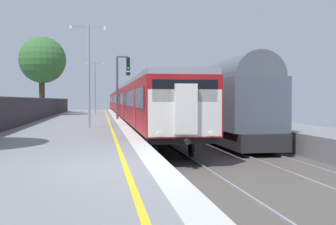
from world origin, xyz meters
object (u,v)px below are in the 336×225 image
(freight_train_adjacent_track, at_px, (182,99))
(background_tree_left, at_px, (41,59))
(platform_lamp_far, at_px, (95,83))
(background_tree_right, at_px, (44,61))
(signal_gantry, at_px, (121,80))
(platform_lamp_mid, at_px, (89,67))
(commuter_train_at_platform, at_px, (129,102))

(freight_train_adjacent_track, xyz_separation_m, background_tree_left, (-13.67, 13.35, 4.61))
(platform_lamp_far, distance_m, background_tree_right, 6.83)
(signal_gantry, bearing_deg, background_tree_left, 116.21)
(signal_gantry, height_order, background_tree_right, background_tree_right)
(signal_gantry, relative_size, platform_lamp_mid, 0.88)
(platform_lamp_mid, xyz_separation_m, background_tree_left, (-6.04, 26.24, 2.87))
(freight_train_adjacent_track, height_order, platform_lamp_mid, platform_lamp_mid)
(commuter_train_at_platform, bearing_deg, background_tree_right, -158.93)
(background_tree_right, bearing_deg, platform_lamp_mid, -76.02)
(commuter_train_at_platform, bearing_deg, platform_lamp_mid, -98.91)
(freight_train_adjacent_track, distance_m, background_tree_right, 14.85)
(platform_lamp_far, bearing_deg, freight_train_adjacent_track, -55.85)
(commuter_train_at_platform, relative_size, signal_gantry, 12.98)
(background_tree_right, bearing_deg, platform_lamp_far, 41.03)
(background_tree_left, distance_m, background_tree_right, 6.56)
(commuter_train_at_platform, bearing_deg, freight_train_adjacent_track, -68.66)
(background_tree_left, relative_size, background_tree_right, 1.10)
(commuter_train_at_platform, height_order, background_tree_left, background_tree_left)
(signal_gantry, xyz_separation_m, background_tree_left, (-8.20, 16.65, 3.10))
(commuter_train_at_platform, xyz_separation_m, background_tree_right, (-8.57, -3.30, 4.02))
(platform_lamp_mid, height_order, background_tree_left, background_tree_left)
(platform_lamp_mid, bearing_deg, platform_lamp_far, 90.00)
(freight_train_adjacent_track, distance_m, platform_lamp_mid, 15.08)
(signal_gantry, xyz_separation_m, platform_lamp_far, (-2.16, 14.54, 0.31))
(commuter_train_at_platform, distance_m, signal_gantry, 13.74)
(platform_lamp_mid, bearing_deg, signal_gantry, 77.33)
(signal_gantry, distance_m, background_tree_left, 18.81)
(signal_gantry, xyz_separation_m, background_tree_right, (-7.10, 10.24, 2.24))
(platform_lamp_mid, relative_size, platform_lamp_far, 0.97)
(platform_lamp_mid, height_order, platform_lamp_far, platform_lamp_far)
(signal_gantry, bearing_deg, platform_lamp_mid, -102.67)
(background_tree_right, bearing_deg, signal_gantry, -55.28)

